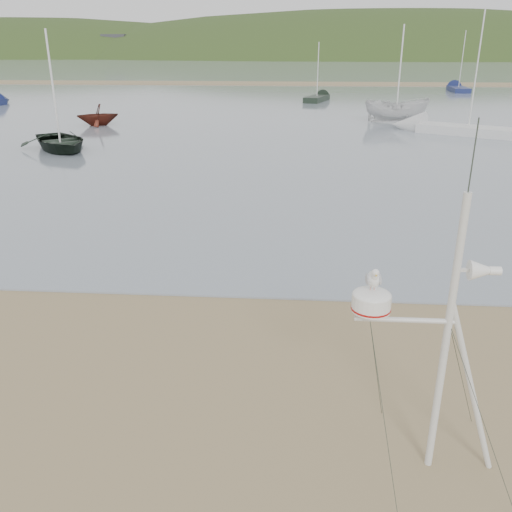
# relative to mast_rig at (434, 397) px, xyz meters

# --- Properties ---
(ground) EXTENTS (560.00, 560.00, 0.00)m
(ground) POSITION_rel_mast_rig_xyz_m (-4.95, 0.83, -1.09)
(ground) COLOR olive
(ground) RESTS_ON ground
(water) EXTENTS (560.00, 256.00, 0.04)m
(water) POSITION_rel_mast_rig_xyz_m (-4.95, 132.83, -1.07)
(water) COLOR slate
(water) RESTS_ON ground
(sandbar) EXTENTS (560.00, 7.00, 0.07)m
(sandbar) POSITION_rel_mast_rig_xyz_m (-4.95, 70.83, -1.01)
(sandbar) COLOR olive
(sandbar) RESTS_ON water
(hill_ridge) EXTENTS (620.00, 180.00, 80.00)m
(hill_ridge) POSITION_rel_mast_rig_xyz_m (13.57, 235.83, -20.78)
(hill_ridge) COLOR #243716
(hill_ridge) RESTS_ON ground
(far_cottages) EXTENTS (294.40, 6.30, 8.00)m
(far_cottages) POSITION_rel_mast_rig_xyz_m (-1.95, 196.83, 2.91)
(far_cottages) COLOR silver
(far_cottages) RESTS_ON ground
(mast_rig) EXTENTS (2.00, 2.13, 4.50)m
(mast_rig) POSITION_rel_mast_rig_xyz_m (0.00, 0.00, 0.00)
(mast_rig) COLOR silver
(mast_rig) RESTS_ON ground
(boat_dark) EXTENTS (3.13, 2.81, 4.58)m
(boat_dark) POSITION_rel_mast_rig_xyz_m (-13.87, 21.30, 1.24)
(boat_dark) COLOR black
(boat_dark) RESTS_ON water
(boat_red) EXTENTS (2.25, 2.67, 2.66)m
(boat_red) POSITION_rel_mast_rig_xyz_m (-15.06, 30.31, 0.28)
(boat_red) COLOR #4F1C12
(boat_red) RESTS_ON water
(boat_white) EXTENTS (1.79, 1.75, 4.32)m
(boat_white) POSITION_rel_mast_rig_xyz_m (5.02, 33.18, 1.11)
(boat_white) COLOR silver
(boat_white) RESTS_ON water
(sailboat_blue_far) EXTENTS (2.20, 7.19, 7.04)m
(sailboat_blue_far) POSITION_rel_mast_rig_xyz_m (16.50, 61.61, -0.79)
(sailboat_blue_far) COLOR #161F4D
(sailboat_blue_far) RESTS_ON ground
(sailboat_dark_mid) EXTENTS (3.09, 5.81, 5.68)m
(sailboat_dark_mid) POSITION_rel_mast_rig_xyz_m (0.44, 48.73, -0.78)
(sailboat_dark_mid) COLOR black
(sailboat_dark_mid) RESTS_ON ground
(sailboat_white_near) EXTENTS (7.63, 5.39, 7.62)m
(sailboat_white_near) POSITION_rel_mast_rig_xyz_m (6.65, 29.18, -0.79)
(sailboat_white_near) COLOR silver
(sailboat_white_near) RESTS_ON ground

